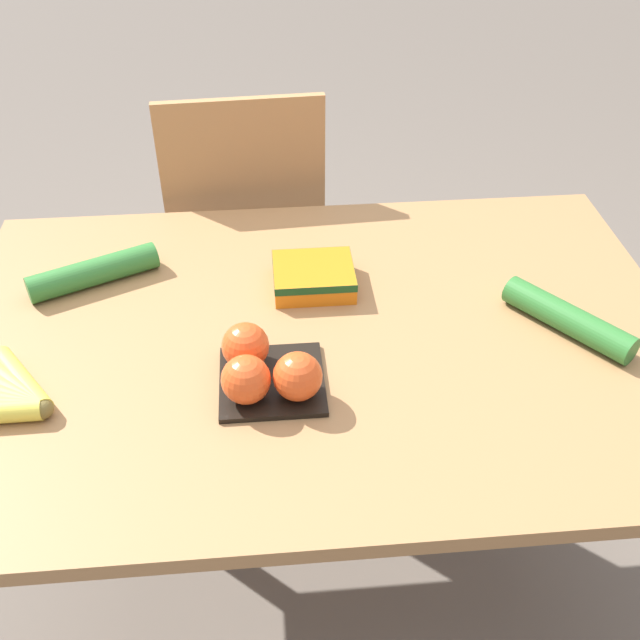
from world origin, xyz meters
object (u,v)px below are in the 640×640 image
object	(u,v)px
tomato_pack	(264,369)
cucumber_near	(94,272)
carrot_bag	(312,275)
cucumber_far	(568,319)
banana_bunch	(3,396)
chair	(248,257)

from	to	relation	value
tomato_pack	cucumber_near	world-z (taller)	tomato_pack
carrot_bag	cucumber_far	size ratio (longest dim) A/B	0.67
cucumber_near	carrot_bag	bearing A→B (deg)	-6.58
banana_bunch	cucumber_near	world-z (taller)	cucumber_near
chair	cucumber_near	size ratio (longest dim) A/B	3.96
banana_bunch	tomato_pack	world-z (taller)	tomato_pack
banana_bunch	cucumber_far	bearing A→B (deg)	6.15
cucumber_near	cucumber_far	size ratio (longest dim) A/B	1.08
carrot_bag	cucumber_far	distance (m)	0.49
banana_bunch	cucumber_far	distance (m)	0.99
carrot_bag	cucumber_near	xyz separation A→B (m)	(-0.43, 0.05, -0.00)
chair	tomato_pack	size ratio (longest dim) A/B	5.70
tomato_pack	cucumber_near	distance (m)	0.47
banana_bunch	tomato_pack	distance (m)	0.43
tomato_pack	cucumber_near	xyz separation A→B (m)	(-0.33, 0.33, -0.02)
tomato_pack	banana_bunch	bearing A→B (deg)	179.99
chair	cucumber_near	bearing A→B (deg)	54.42
chair	cucumber_far	world-z (taller)	chair
carrot_bag	cucumber_far	xyz separation A→B (m)	(0.45, -0.18, -0.00)
carrot_bag	banana_bunch	bearing A→B (deg)	-151.85
chair	carrot_bag	size ratio (longest dim) A/B	6.38
chair	carrot_bag	world-z (taller)	chair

